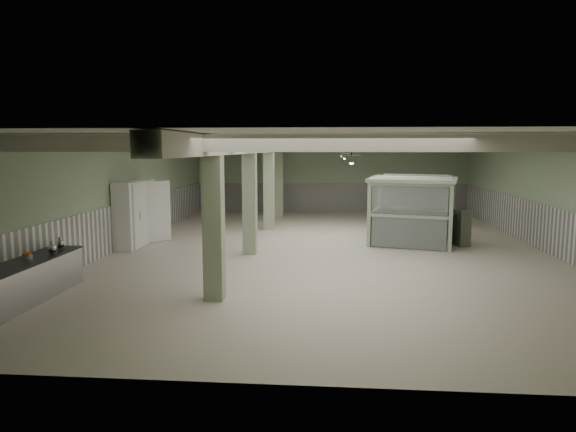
# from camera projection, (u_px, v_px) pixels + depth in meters

# --- Properties ---
(floor) EXTENTS (20.00, 20.00, 0.00)m
(floor) POSITION_uv_depth(u_px,v_px,m) (329.00, 249.00, 17.09)
(floor) COLOR beige
(floor) RESTS_ON ground
(ceiling) EXTENTS (14.00, 20.00, 0.02)m
(ceiling) POSITION_uv_depth(u_px,v_px,m) (330.00, 140.00, 16.62)
(ceiling) COLOR white
(ceiling) RESTS_ON wall_back
(wall_back) EXTENTS (14.00, 0.02, 3.60)m
(wall_back) POSITION_uv_depth(u_px,v_px,m) (330.00, 178.00, 26.73)
(wall_back) COLOR #98B08D
(wall_back) RESTS_ON floor
(wall_front) EXTENTS (14.00, 0.02, 3.60)m
(wall_front) POSITION_uv_depth(u_px,v_px,m) (327.00, 261.00, 6.97)
(wall_front) COLOR #98B08D
(wall_front) RESTS_ON floor
(wall_left) EXTENTS (0.02, 20.00, 3.60)m
(wall_left) POSITION_uv_depth(u_px,v_px,m) (123.00, 194.00, 17.43)
(wall_left) COLOR #98B08D
(wall_left) RESTS_ON floor
(wall_right) EXTENTS (0.02, 20.00, 3.60)m
(wall_right) POSITION_uv_depth(u_px,v_px,m) (551.00, 197.00, 16.27)
(wall_right) COLOR #98B08D
(wall_right) RESTS_ON floor
(wainscot_left) EXTENTS (0.05, 19.90, 1.50)m
(wainscot_left) POSITION_uv_depth(u_px,v_px,m) (125.00, 224.00, 17.57)
(wainscot_left) COLOR white
(wainscot_left) RESTS_ON floor
(wainscot_right) EXTENTS (0.05, 19.90, 1.50)m
(wainscot_right) POSITION_uv_depth(u_px,v_px,m) (548.00, 229.00, 16.41)
(wainscot_right) COLOR white
(wainscot_right) RESTS_ON floor
(wainscot_back) EXTENTS (13.90, 0.05, 1.50)m
(wainscot_back) POSITION_uv_depth(u_px,v_px,m) (330.00, 198.00, 26.85)
(wainscot_back) COLOR white
(wainscot_back) RESTS_ON floor
(girder) EXTENTS (0.45, 19.90, 0.40)m
(girder) POSITION_uv_depth(u_px,v_px,m) (254.00, 147.00, 16.85)
(girder) COLOR beige
(girder) RESTS_ON ceiling
(beam_a) EXTENTS (13.90, 0.35, 0.32)m
(beam_a) POSITION_uv_depth(u_px,v_px,m) (329.00, 143.00, 9.23)
(beam_a) COLOR beige
(beam_a) RESTS_ON ceiling
(beam_b) EXTENTS (13.90, 0.35, 0.32)m
(beam_b) POSITION_uv_depth(u_px,v_px,m) (330.00, 144.00, 11.70)
(beam_b) COLOR beige
(beam_b) RESTS_ON ceiling
(beam_c) EXTENTS (13.90, 0.35, 0.32)m
(beam_c) POSITION_uv_depth(u_px,v_px,m) (330.00, 145.00, 14.17)
(beam_c) COLOR beige
(beam_c) RESTS_ON ceiling
(beam_d) EXTENTS (13.90, 0.35, 0.32)m
(beam_d) POSITION_uv_depth(u_px,v_px,m) (330.00, 145.00, 16.64)
(beam_d) COLOR beige
(beam_d) RESTS_ON ceiling
(beam_e) EXTENTS (13.90, 0.35, 0.32)m
(beam_e) POSITION_uv_depth(u_px,v_px,m) (330.00, 146.00, 19.11)
(beam_e) COLOR beige
(beam_e) RESTS_ON ceiling
(beam_f) EXTENTS (13.90, 0.35, 0.32)m
(beam_f) POSITION_uv_depth(u_px,v_px,m) (330.00, 146.00, 21.58)
(beam_f) COLOR beige
(beam_f) RESTS_ON ceiling
(beam_g) EXTENTS (13.90, 0.35, 0.32)m
(beam_g) POSITION_uv_depth(u_px,v_px,m) (331.00, 146.00, 24.05)
(beam_g) COLOR beige
(beam_g) RESTS_ON ceiling
(column_a) EXTENTS (0.42, 0.42, 3.60)m
(column_a) POSITION_uv_depth(u_px,v_px,m) (214.00, 219.00, 11.13)
(column_a) COLOR #98A686
(column_a) RESTS_ON floor
(column_b) EXTENTS (0.42, 0.42, 3.60)m
(column_b) POSITION_uv_depth(u_px,v_px,m) (250.00, 197.00, 16.07)
(column_b) COLOR #98A686
(column_b) RESTS_ON floor
(column_c) EXTENTS (0.42, 0.42, 3.60)m
(column_c) POSITION_uv_depth(u_px,v_px,m) (269.00, 186.00, 21.01)
(column_c) COLOR #98A686
(column_c) RESTS_ON floor
(column_d) EXTENTS (0.42, 0.42, 3.60)m
(column_d) POSITION_uv_depth(u_px,v_px,m) (279.00, 180.00, 24.96)
(column_d) COLOR #98A686
(column_d) RESTS_ON floor
(pendant_front) EXTENTS (0.44, 0.44, 0.22)m
(pendant_front) POSITION_uv_depth(u_px,v_px,m) (352.00, 160.00, 11.71)
(pendant_front) COLOR #2C3B2F
(pendant_front) RESTS_ON ceiling
(pendant_mid) EXTENTS (0.44, 0.44, 0.22)m
(pendant_mid) POSITION_uv_depth(u_px,v_px,m) (345.00, 157.00, 17.14)
(pendant_mid) COLOR #2C3B2F
(pendant_mid) RESTS_ON ceiling
(pendant_back) EXTENTS (0.44, 0.44, 0.22)m
(pendant_back) POSITION_uv_depth(u_px,v_px,m) (342.00, 155.00, 22.08)
(pendant_back) COLOR #2C3B2F
(pendant_back) RESTS_ON ceiling
(prep_counter) EXTENTS (0.80, 4.57, 0.91)m
(prep_counter) POSITION_uv_depth(u_px,v_px,m) (13.00, 287.00, 10.66)
(prep_counter) COLOR #ABACB0
(prep_counter) RESTS_ON floor
(pitcher_near) EXTENTS (0.21, 0.24, 0.29)m
(pitcher_near) POSITION_uv_depth(u_px,v_px,m) (52.00, 247.00, 11.88)
(pitcher_near) COLOR #ABACB0
(pitcher_near) RESTS_ON prep_counter
(pitcher_far) EXTENTS (0.25, 0.27, 0.28)m
(pitcher_far) POSITION_uv_depth(u_px,v_px,m) (60.00, 243.00, 12.51)
(pitcher_far) COLOR #ABACB0
(pitcher_far) RESTS_ON prep_counter
(orange_bowl) EXTENTS (0.30, 0.30, 0.08)m
(orange_bowl) POSITION_uv_depth(u_px,v_px,m) (27.00, 257.00, 11.28)
(orange_bowl) COLOR #B2B2B7
(orange_bowl) RESTS_ON prep_counter
(walkin_cooler) EXTENTS (1.08, 2.46, 2.26)m
(walkin_cooler) POSITION_uv_depth(u_px,v_px,m) (136.00, 213.00, 17.59)
(walkin_cooler) COLOR white
(walkin_cooler) RESTS_ON floor
(guard_booth) EXTENTS (3.41, 3.09, 2.39)m
(guard_booth) POSITION_uv_depth(u_px,v_px,m) (413.00, 198.00, 17.80)
(guard_booth) COLOR #98AD8B
(guard_booth) RESTS_ON floor
(filing_cabinet) EXTENTS (0.54, 0.65, 1.23)m
(filing_cabinet) POSITION_uv_depth(u_px,v_px,m) (462.00, 228.00, 17.56)
(filing_cabinet) COLOR #5B6050
(filing_cabinet) RESTS_ON floor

